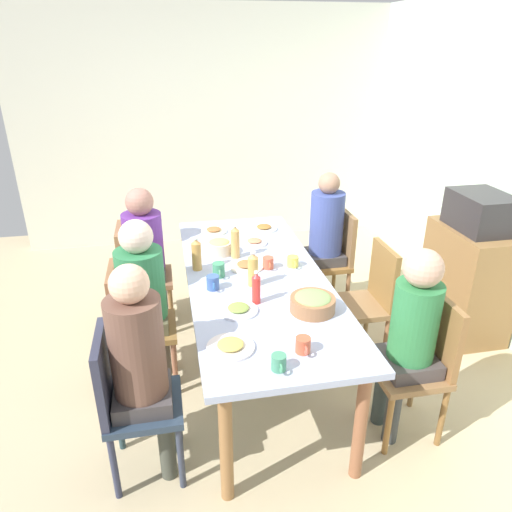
% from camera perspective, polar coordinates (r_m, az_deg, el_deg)
% --- Properties ---
extents(ground_plane, '(6.28, 6.28, 0.00)m').
position_cam_1_polar(ground_plane, '(3.61, -0.00, -13.32)').
color(ground_plane, tan).
extents(wall_left, '(0.12, 4.28, 2.60)m').
position_cam_1_polar(wall_left, '(5.58, -5.53, 14.92)').
color(wall_left, silver).
rests_on(wall_left, ground_plane).
extents(dining_table, '(2.28, 0.92, 0.76)m').
position_cam_1_polar(dining_table, '(3.24, -0.00, -3.64)').
color(dining_table, '#ADB8D6').
rests_on(dining_table, ground_plane).
extents(chair_0, '(0.40, 0.40, 0.90)m').
position_cam_1_polar(chair_0, '(3.56, 13.40, -4.83)').
color(chair_0, olive).
rests_on(chair_0, ground_plane).
extents(chair_1, '(0.40, 0.40, 0.90)m').
position_cam_1_polar(chair_1, '(3.00, 19.27, -11.68)').
color(chair_1, olive).
rests_on(chair_1, ground_plane).
extents(person_1, '(0.30, 0.30, 1.22)m').
position_cam_1_polar(person_1, '(2.84, 18.24, -8.47)').
color(person_1, '#373A3C').
rests_on(person_1, ground_plane).
extents(chair_2, '(0.40, 0.40, 0.90)m').
position_cam_1_polar(chair_2, '(4.19, 9.29, 0.11)').
color(chair_2, olive).
rests_on(chair_2, ground_plane).
extents(person_2, '(0.30, 0.30, 1.25)m').
position_cam_1_polar(person_2, '(4.07, 8.30, 2.88)').
color(person_2, '#464344').
rests_on(person_2, ground_plane).
extents(chair_3, '(0.40, 0.40, 0.90)m').
position_cam_1_polar(chair_3, '(3.96, -14.20, -1.83)').
color(chair_3, brown).
rests_on(chair_3, ground_plane).
extents(person_3, '(0.31, 0.31, 1.21)m').
position_cam_1_polar(person_3, '(3.86, -13.20, 1.16)').
color(person_3, '#3D463F').
rests_on(person_3, ground_plane).
extents(chair_4, '(0.40, 0.40, 0.90)m').
position_cam_1_polar(chair_4, '(3.29, -14.61, -7.59)').
color(chair_4, olive).
rests_on(chair_4, ground_plane).
extents(person_4, '(0.31, 0.31, 1.22)m').
position_cam_1_polar(person_4, '(3.17, -13.42, -4.02)').
color(person_4, brown).
rests_on(person_4, ground_plane).
extents(chair_5, '(0.40, 0.40, 0.90)m').
position_cam_1_polar(chair_5, '(2.67, -15.25, -16.12)').
color(chair_5, '#29384A').
rests_on(chair_5, ground_plane).
extents(person_5, '(0.30, 0.30, 1.27)m').
position_cam_1_polar(person_5, '(2.52, -13.75, -11.89)').
color(person_5, '#364949').
rests_on(person_5, ground_plane).
extents(plate_0, '(0.24, 0.24, 0.04)m').
position_cam_1_polar(plate_0, '(3.32, -1.16, -1.16)').
color(plate_0, beige).
rests_on(plate_0, dining_table).
extents(plate_1, '(0.21, 0.21, 0.04)m').
position_cam_1_polar(plate_1, '(3.95, -5.10, 3.07)').
color(plate_1, '#EBE8C4').
rests_on(plate_1, dining_table).
extents(plate_2, '(0.20, 0.20, 0.04)m').
position_cam_1_polar(plate_2, '(3.71, -0.20, 1.69)').
color(plate_2, white).
rests_on(plate_2, dining_table).
extents(plate_3, '(0.23, 0.23, 0.04)m').
position_cam_1_polar(plate_3, '(2.79, -2.13, -6.46)').
color(plate_3, white).
rests_on(plate_3, dining_table).
extents(plate_4, '(0.25, 0.25, 0.04)m').
position_cam_1_polar(plate_4, '(2.49, -3.10, -10.82)').
color(plate_4, silver).
rests_on(plate_4, dining_table).
extents(plate_5, '(0.22, 0.22, 0.04)m').
position_cam_1_polar(plate_5, '(4.00, 0.97, 3.40)').
color(plate_5, white).
rests_on(plate_5, dining_table).
extents(bowl_0, '(0.19, 0.19, 0.11)m').
position_cam_1_polar(bowl_0, '(3.53, -4.44, 1.14)').
color(bowl_0, beige).
rests_on(bowl_0, dining_table).
extents(bowl_1, '(0.27, 0.27, 0.11)m').
position_cam_1_polar(bowl_1, '(2.80, 6.85, -5.61)').
color(bowl_1, '#94633E').
rests_on(bowl_1, dining_table).
extents(cup_0, '(0.12, 0.08, 0.08)m').
position_cam_1_polar(cup_0, '(3.33, 4.48, -0.67)').
color(cup_0, '#DECC4A').
rests_on(cup_0, dining_table).
extents(cup_1, '(0.12, 0.08, 0.10)m').
position_cam_1_polar(cup_1, '(3.19, -4.52, -1.69)').
color(cup_1, '#3F8A63').
rests_on(cup_1, dining_table).
extents(cup_2, '(0.12, 0.08, 0.09)m').
position_cam_1_polar(cup_2, '(3.03, -5.22, -3.23)').
color(cup_2, '#3C5B9D').
rests_on(cup_2, dining_table).
extents(cup_3, '(0.11, 0.08, 0.08)m').
position_cam_1_polar(cup_3, '(2.45, 5.71, -10.66)').
color(cup_3, '#C55537').
rests_on(cup_3, dining_table).
extents(cup_4, '(0.11, 0.08, 0.08)m').
position_cam_1_polar(cup_4, '(3.30, 1.48, -0.84)').
color(cup_4, '#CE563E').
rests_on(cup_4, dining_table).
extents(cup_5, '(0.11, 0.07, 0.08)m').
position_cam_1_polar(cup_5, '(2.33, 2.78, -12.73)').
color(cup_5, '#448A68').
rests_on(cup_5, dining_table).
extents(bottle_0, '(0.06, 0.06, 0.25)m').
position_cam_1_polar(bottle_0, '(3.44, -2.52, 1.67)').
color(bottle_0, tan).
rests_on(bottle_0, dining_table).
extents(bottle_1, '(0.05, 0.05, 0.21)m').
position_cam_1_polar(bottle_1, '(2.84, 0.03, -3.91)').
color(bottle_1, red).
rests_on(bottle_1, dining_table).
extents(bottle_2, '(0.07, 0.07, 0.24)m').
position_cam_1_polar(bottle_2, '(3.04, -0.36, -1.66)').
color(bottle_2, gold).
rests_on(bottle_2, dining_table).
extents(bottle_3, '(0.07, 0.07, 0.24)m').
position_cam_1_polar(bottle_3, '(3.28, -7.19, 0.17)').
color(bottle_3, '#CB9146').
rests_on(bottle_3, dining_table).
extents(side_cabinet, '(0.70, 0.44, 0.90)m').
position_cam_1_polar(side_cabinet, '(4.19, 24.08, -2.76)').
color(side_cabinet, olive).
rests_on(side_cabinet, ground_plane).
extents(microwave, '(0.48, 0.36, 0.28)m').
position_cam_1_polar(microwave, '(3.97, 25.52, 4.85)').
color(microwave, '#2A272A').
rests_on(microwave, side_cabinet).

